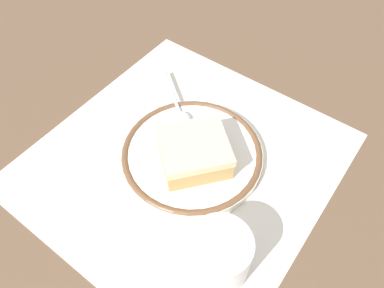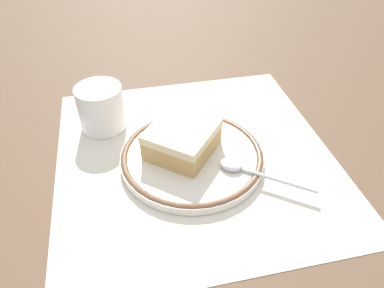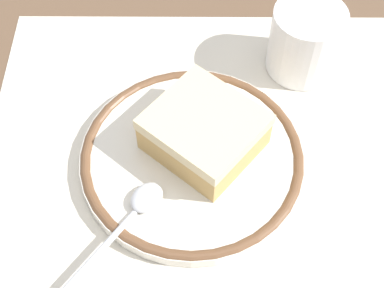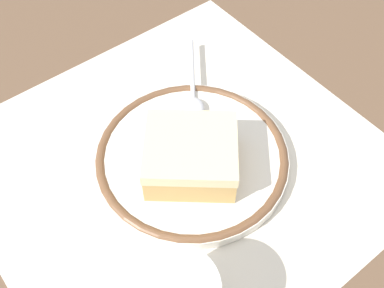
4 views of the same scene
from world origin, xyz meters
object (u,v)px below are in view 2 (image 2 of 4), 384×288
plate (192,157)px  cake_slice (182,140)px  napkin (249,104)px  spoon (243,169)px  cup (101,110)px

plate → cake_slice: bearing=-38.9°
cake_slice → napkin: size_ratio=1.11×
spoon → cup: bearing=-41.6°
plate → napkin: size_ratio=1.84×
cake_slice → napkin: cake_slice is taller
plate → cup: bearing=-42.8°
spoon → napkin: 0.19m
spoon → cup: size_ratio=1.61×
cake_slice → cup: bearing=-43.2°
cake_slice → cup: (0.12, -0.11, -0.00)m
plate → cup: (0.13, -0.12, 0.02)m
cup → napkin: bearing=-178.2°
cake_slice → napkin: bearing=-141.7°
cake_slice → cup: 0.16m
cup → napkin: (-0.26, -0.01, -0.03)m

